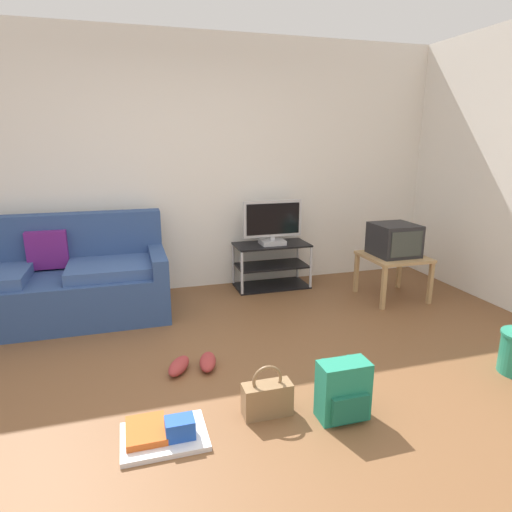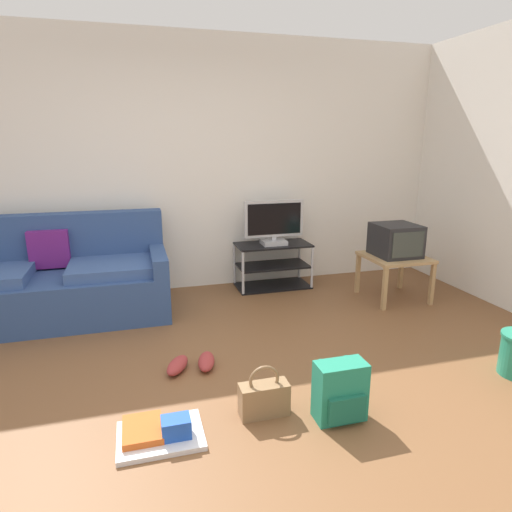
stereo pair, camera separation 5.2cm
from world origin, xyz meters
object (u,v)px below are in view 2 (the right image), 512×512
Objects in this scene: couch at (53,282)px; side_table at (395,262)px; handbag at (264,398)px; crt_tv at (396,240)px; floor_tray at (159,432)px; tv_stand at (273,265)px; flat_tv at (274,223)px; backpack at (340,392)px; sneakers_pair at (192,363)px.

couch is 3.46× the size of side_table.
handbag is (-1.89, -1.58, -0.29)m from side_table.
floor_tray is (-2.53, -1.66, -0.59)m from crt_tv.
handbag is (-0.79, -2.29, -0.14)m from tv_stand.
crt_tv is (1.10, -0.67, -0.11)m from flat_tv.
tv_stand reaches higher than handbag.
flat_tv is 2.03× the size of handbag.
flat_tv is at bearing 58.56° from floor_tray.
backpack reaches higher than handbag.
tv_stand reaches higher than side_table.
flat_tv reaches higher than side_table.
flat_tv is 2.09m from sneakers_pair.
flat_tv reaches higher than crt_tv.
handbag is at bearing -109.26° from flat_tv.
side_table reaches higher than handbag.
tv_stand is 1.74× the size of floor_tray.
sneakers_pair is (-2.24, -0.93, -0.58)m from crt_tv.
flat_tv reaches higher than floor_tray.
backpack is 1.07m from floor_tray.
couch is at bearing 129.21° from sneakers_pair.
flat_tv is 1.40× the size of floor_tray.
backpack is 0.87× the size of sneakers_pair.
floor_tray is at bearing -121.19° from tv_stand.
crt_tv is 3.08m from floor_tray.
handbag is 0.64m from floor_tray.
side_table is 1.44× the size of sneakers_pair.
couch is 2.51× the size of tv_stand.
couch is at bearing 172.55° from side_table.
sneakers_pair is 0.87× the size of floor_tray.
sneakers_pair is at bearing -157.80° from side_table.
backpack is (1.88, -2.18, -0.16)m from couch.
tv_stand is at bearing 90.00° from flat_tv.
crt_tv is at bearing -32.31° from tv_stand.
backpack is 1.14m from sneakers_pair.
floor_tray is (-1.06, 0.10, -0.14)m from backpack.
crt_tv is at bearing 43.36° from backpack.
flat_tv is 1.83× the size of backpack.
crt_tv reaches higher than side_table.
couch is 5.00× the size of sneakers_pair.
crt_tv reaches higher than tv_stand.
flat_tv is (2.25, 0.25, 0.40)m from couch.
handbag reaches higher than sneakers_pair.
handbag is (-0.43, 0.16, -0.06)m from backpack.
tv_stand is at bearing 147.09° from side_table.
side_table is 2.49m from handbag.
side_table is at bearing 22.20° from sneakers_pair.
couch reaches higher than sneakers_pair.
crt_tv is (1.10, -0.70, 0.38)m from tv_stand.
side_table reaches higher than floor_tray.
flat_tv is at bearing 70.74° from handbag.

